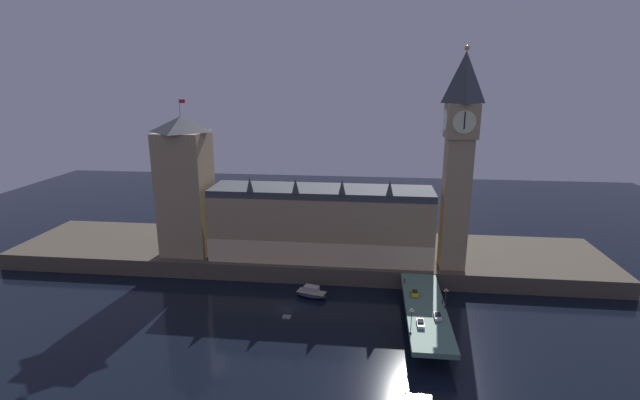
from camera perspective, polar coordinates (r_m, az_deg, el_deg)
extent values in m
plane|color=black|center=(145.34, -4.16, -13.26)|extent=(400.00, 400.00, 0.00)
cube|color=#4C4438|center=(179.10, -1.91, -6.60)|extent=(220.00, 42.00, 5.95)
cube|color=tan|center=(165.00, 0.16, -3.18)|extent=(77.59, 19.08, 22.82)
cube|color=beige|center=(158.43, -0.23, -6.77)|extent=(77.59, 0.20, 8.22)
cube|color=#383D42|center=(161.57, 0.16, 1.08)|extent=(77.59, 17.55, 2.40)
cone|color=#383D42|center=(157.17, -8.64, 1.91)|extent=(2.40, 2.40, 5.02)
cone|color=#383D42|center=(153.93, -3.04, 1.78)|extent=(2.40, 2.40, 5.02)
cone|color=#383D42|center=(152.20, 2.73, 1.64)|extent=(2.40, 2.40, 5.02)
cone|color=#383D42|center=(152.05, 8.58, 1.48)|extent=(2.40, 2.40, 5.02)
cube|color=tan|center=(159.40, 16.29, -0.50)|extent=(8.25, 8.25, 43.84)
cube|color=tan|center=(154.76, 17.02, 9.33)|extent=(9.73, 9.73, 10.90)
cylinder|color=beige|center=(149.87, 17.36, 9.14)|extent=(7.09, 0.25, 7.09)
cylinder|color=beige|center=(159.66, 16.70, 9.50)|extent=(7.09, 0.25, 7.09)
cylinder|color=beige|center=(155.74, 18.85, 9.21)|extent=(0.25, 7.09, 7.09)
cylinder|color=beige|center=(153.94, 15.17, 9.43)|extent=(0.25, 7.09, 7.09)
cube|color=black|center=(149.65, 17.39, 9.34)|extent=(0.36, 0.10, 5.32)
pyramid|color=#383D42|center=(154.22, 17.40, 14.23)|extent=(9.73, 9.73, 15.63)
sphere|color=gold|center=(154.48, 17.65, 17.42)|extent=(1.60, 1.60, 1.60)
cube|color=tan|center=(173.93, -16.17, 0.81)|extent=(16.49, 16.49, 44.13)
pyramid|color=#383D42|center=(169.93, -16.77, 8.94)|extent=(16.82, 16.82, 5.37)
cylinder|color=#99999E|center=(169.51, -16.91, 10.84)|extent=(0.24, 0.24, 6.00)
cube|color=red|center=(168.98, -16.61, 11.57)|extent=(2.00, 0.08, 1.20)
cube|color=slate|center=(137.48, 12.85, -12.98)|extent=(11.19, 46.00, 1.40)
cube|color=#4C4438|center=(132.19, 13.14, -15.62)|extent=(9.51, 3.20, 4.35)
cube|color=#4C4438|center=(145.55, 12.46, -12.58)|extent=(9.51, 3.20, 4.35)
cube|color=yellow|center=(143.02, 11.58, -11.17)|extent=(1.93, 3.99, 0.87)
cube|color=black|center=(142.74, 11.59, -10.93)|extent=(1.58, 1.79, 0.45)
cylinder|color=black|center=(144.17, 11.16, -11.06)|extent=(0.22, 0.64, 0.64)
cylinder|color=black|center=(144.35, 11.90, -11.07)|extent=(0.22, 0.64, 0.64)
cylinder|color=black|center=(141.95, 11.24, -11.49)|extent=(0.22, 0.64, 0.64)
cylinder|color=black|center=(142.13, 11.99, -11.50)|extent=(0.22, 0.64, 0.64)
cube|color=white|center=(127.44, 12.26, -14.64)|extent=(1.83, 4.46, 0.80)
cube|color=black|center=(127.14, 12.28, -14.40)|extent=(1.50, 2.01, 0.45)
cylinder|color=black|center=(128.67, 11.80, -14.44)|extent=(0.22, 0.64, 0.64)
cylinder|color=black|center=(128.86, 12.59, -14.44)|extent=(0.22, 0.64, 0.64)
cylinder|color=black|center=(126.27, 11.91, -15.05)|extent=(0.22, 0.64, 0.64)
cylinder|color=black|center=(126.47, 12.73, -15.05)|extent=(0.22, 0.64, 0.64)
cube|color=silver|center=(131.73, 14.28, -13.73)|extent=(1.80, 3.95, 0.84)
cube|color=black|center=(131.43, 14.29, -13.48)|extent=(1.48, 1.78, 0.45)
cylinder|color=black|center=(130.92, 14.72, -14.09)|extent=(0.22, 0.64, 0.64)
cylinder|color=black|center=(130.68, 13.96, -14.09)|extent=(0.22, 0.64, 0.64)
cylinder|color=black|center=(133.05, 14.57, -13.58)|extent=(0.22, 0.64, 0.64)
cylinder|color=black|center=(132.81, 13.82, -13.59)|extent=(0.22, 0.64, 0.64)
cylinder|color=black|center=(139.83, 14.82, -12.11)|extent=(0.28, 0.28, 0.77)
cylinder|color=#47384C|center=(139.52, 14.84, -11.85)|extent=(0.38, 0.38, 0.64)
sphere|color=tan|center=(139.33, 14.85, -11.70)|extent=(0.21, 0.21, 0.21)
cylinder|color=black|center=(150.25, 10.36, -9.87)|extent=(0.28, 0.28, 0.84)
cylinder|color=#47384C|center=(149.94, 10.37, -9.60)|extent=(0.38, 0.38, 0.70)
sphere|color=tan|center=(149.75, 10.38, -9.44)|extent=(0.23, 0.23, 0.23)
cylinder|color=#2D3333|center=(123.64, 11.08, -15.73)|extent=(0.56, 0.56, 0.50)
cylinder|color=#2D3333|center=(122.13, 11.16, -14.49)|extent=(0.18, 0.18, 5.64)
sphere|color=#F9E5A3|center=(120.54, 11.24, -13.09)|extent=(0.60, 0.60, 0.60)
sphere|color=#F9E5A3|center=(120.66, 11.01, -13.23)|extent=(0.44, 0.44, 0.44)
sphere|color=#F9E5A3|center=(120.74, 11.45, -13.24)|extent=(0.44, 0.44, 0.44)
cylinder|color=#2D3333|center=(137.79, 15.13, -12.62)|extent=(0.56, 0.56, 0.50)
cylinder|color=#2D3333|center=(136.67, 15.20, -11.68)|extent=(0.18, 0.18, 4.52)
sphere|color=#F9E5A3|center=(135.47, 15.28, -10.62)|extent=(0.60, 0.60, 0.60)
sphere|color=#F9E5A3|center=(135.55, 15.08, -10.75)|extent=(0.44, 0.44, 0.44)
sphere|color=#F9E5A3|center=(135.69, 15.46, -10.75)|extent=(0.44, 0.44, 0.44)
ellipsoid|color=#1E2842|center=(151.86, -1.06, -11.53)|extent=(11.16, 6.94, 1.87)
cube|color=tan|center=(151.48, -1.06, -11.24)|extent=(9.73, 5.77, 0.24)
cube|color=#B7B2A8|center=(151.02, -1.06, -10.88)|extent=(5.22, 3.83, 1.87)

